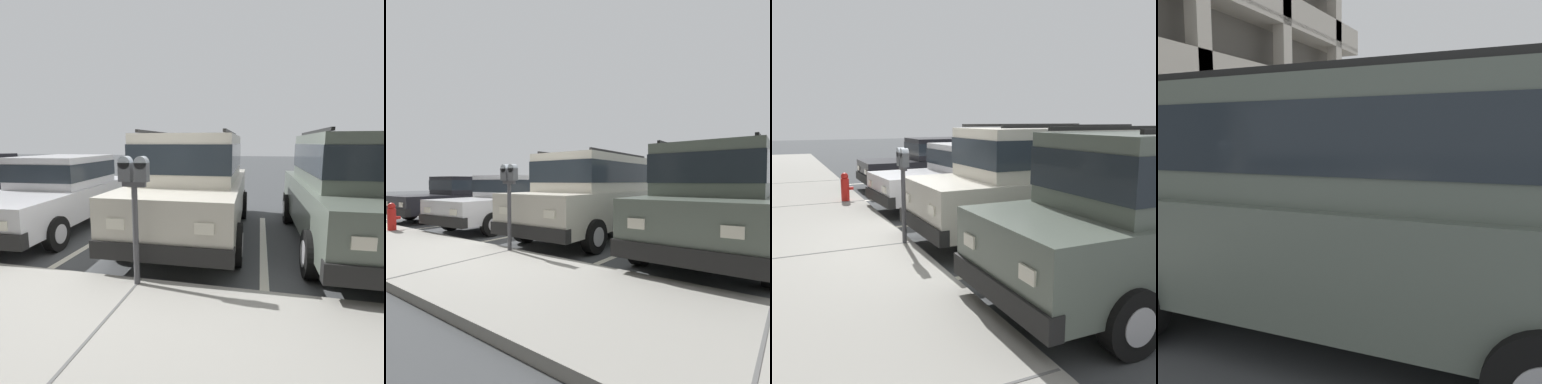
{
  "view_description": "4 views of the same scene",
  "coord_description": "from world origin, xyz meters",
  "views": [
    {
      "loc": [
        -1.41,
        3.56,
        1.82
      ],
      "look_at": [
        -0.48,
        -0.59,
        1.12
      ],
      "focal_mm": 28.0,
      "sensor_mm": 36.0,
      "label": 1
    },
    {
      "loc": [
        -4.2,
        3.93,
        1.37
      ],
      "look_at": [
        -0.48,
        -1.09,
        1.14
      ],
      "focal_mm": 28.0,
      "sensor_mm": 36.0,
      "label": 2
    },
    {
      "loc": [
        -6.58,
        2.23,
        2.12
      ],
      "look_at": [
        -0.48,
        -0.5,
        0.98
      ],
      "focal_mm": 40.0,
      "sensor_mm": 36.0,
      "label": 3
    },
    {
      "loc": [
        -6.08,
        -3.44,
        1.57
      ],
      "look_at": [
        0.07,
        -0.6,
        0.72
      ],
      "focal_mm": 40.0,
      "sensor_mm": 36.0,
      "label": 4
    }
  ],
  "objects": [
    {
      "name": "ground_plane",
      "position": [
        0.0,
        0.0,
        -0.05
      ],
      "size": [
        80.0,
        80.0,
        0.1
      ],
      "color": "#444749"
    },
    {
      "name": "sidewalk",
      "position": [
        0.0,
        1.3,
        0.06
      ],
      "size": [
        40.0,
        2.2,
        0.12
      ],
      "color": "#9E9B93",
      "rests_on": "ground_plane"
    },
    {
      "name": "parking_stall_lines",
      "position": [
        1.53,
        -1.4,
        0.0
      ],
      "size": [
        12.36,
        4.8,
        0.01
      ],
      "color": "silver",
      "rests_on": "ground_plane"
    },
    {
      "name": "silver_suv",
      "position": [
        -0.17,
        -2.21,
        1.09
      ],
      "size": [
        2.1,
        4.82,
        2.03
      ],
      "rotation": [
        0.0,
        0.0,
        0.02
      ],
      "color": "beige",
      "rests_on": "ground_plane"
    },
    {
      "name": "red_sedan",
      "position": [
        -3.01,
        -2.06,
        1.09
      ],
      "size": [
        2.07,
        4.81,
        2.03
      ],
      "rotation": [
        0.0,
        0.0,
        0.01
      ],
      "color": "#5B665B",
      "rests_on": "ground_plane"
    },
    {
      "name": "dark_hatchback",
      "position": [
        2.84,
        -2.14,
        0.82
      ],
      "size": [
        2.04,
        4.58,
        1.54
      ],
      "rotation": [
        0.0,
        0.0,
        0.06
      ],
      "color": "silver",
      "rests_on": "ground_plane"
    },
    {
      "name": "parking_meter_near",
      "position": [
        0.0,
        0.35,
        1.27
      ],
      "size": [
        0.35,
        0.12,
        1.55
      ],
      "color": "#47474C",
      "rests_on": "sidewalk"
    }
  ]
}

